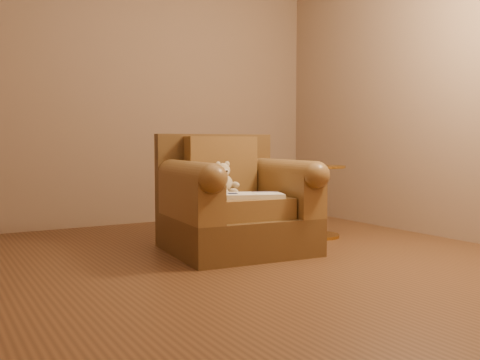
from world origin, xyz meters
TOP-DOWN VIEW (x-y plane):
  - floor at (0.00, 0.00)m, footprint 4.00×4.00m
  - armchair at (0.24, 0.37)m, footprint 1.02×0.97m
  - teddy_bear at (0.21, 0.46)m, footprint 0.18×0.20m
  - guidebook at (0.26, 0.13)m, footprint 0.46×0.37m
  - side_table at (1.11, 0.48)m, footprint 0.43×0.43m

SIDE VIEW (x-z plane):
  - floor at x=0.00m, z-range 0.00..0.00m
  - side_table at x=1.11m, z-range 0.02..0.62m
  - armchair at x=0.24m, z-range -0.10..0.75m
  - guidebook at x=0.26m, z-range 0.41..0.44m
  - teddy_bear at x=0.21m, z-range 0.38..0.62m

